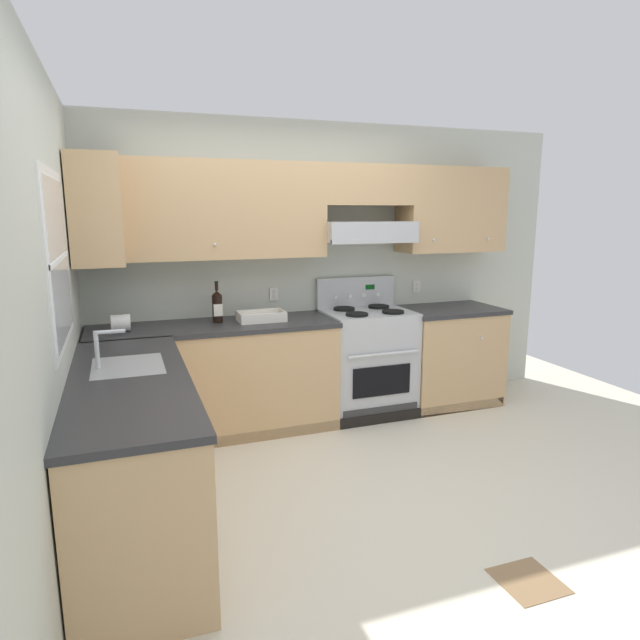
% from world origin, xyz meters
% --- Properties ---
extents(ground_plane, '(7.04, 7.04, 0.00)m').
position_xyz_m(ground_plane, '(0.00, 0.00, 0.00)').
color(ground_plane, beige).
extents(floor_accent_tile, '(0.30, 0.30, 0.01)m').
position_xyz_m(floor_accent_tile, '(0.54, -1.14, 0.00)').
color(floor_accent_tile, olive).
rests_on(floor_accent_tile, ground_plane).
extents(wall_back, '(4.68, 0.57, 2.55)m').
position_xyz_m(wall_back, '(0.40, 1.53, 1.48)').
color(wall_back, beige).
rests_on(wall_back, ground_plane).
extents(wall_left, '(0.47, 4.00, 2.55)m').
position_xyz_m(wall_left, '(-1.59, 0.23, 1.34)').
color(wall_left, beige).
rests_on(wall_left, ground_plane).
extents(counter_back_run, '(3.60, 0.65, 0.91)m').
position_xyz_m(counter_back_run, '(0.12, 1.24, 0.45)').
color(counter_back_run, tan).
rests_on(counter_back_run, ground_plane).
extents(counter_left_run, '(0.63, 1.91, 1.13)m').
position_xyz_m(counter_left_run, '(-1.24, -0.00, 0.46)').
color(counter_left_run, tan).
rests_on(counter_left_run, ground_plane).
extents(stove, '(0.76, 0.62, 1.20)m').
position_xyz_m(stove, '(0.77, 1.25, 0.48)').
color(stove, '#B7BABC').
rests_on(stove, ground_plane).
extents(wine_bottle, '(0.08, 0.08, 0.33)m').
position_xyz_m(wine_bottle, '(-0.54, 1.31, 1.05)').
color(wine_bottle, black).
rests_on(wine_bottle, counter_back_run).
extents(bowl, '(0.38, 0.24, 0.08)m').
position_xyz_m(bowl, '(-0.19, 1.25, 0.94)').
color(bowl, white).
rests_on(bowl, counter_back_run).
extents(paper_towel_roll, '(0.14, 0.13, 0.13)m').
position_xyz_m(paper_towel_roll, '(-1.27, 1.22, 0.97)').
color(paper_towel_roll, white).
rests_on(paper_towel_roll, counter_back_run).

